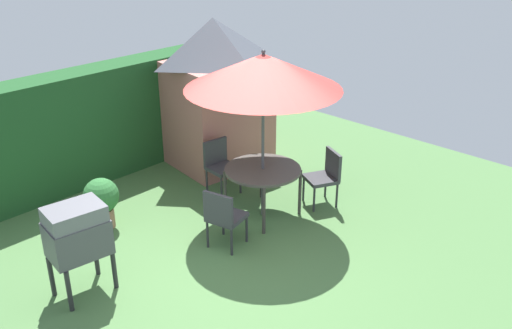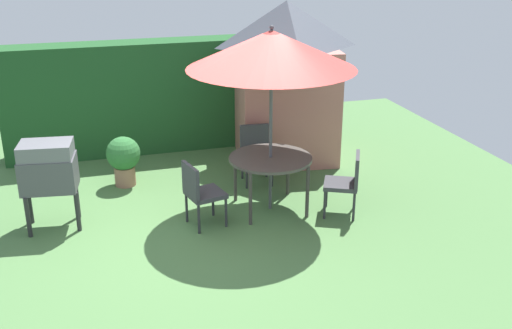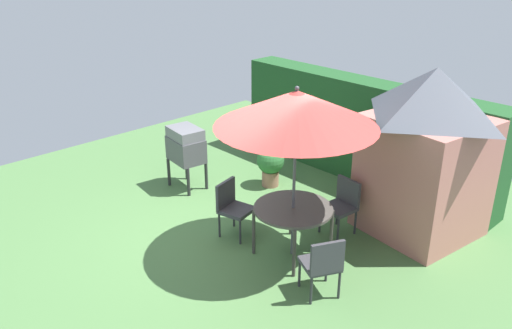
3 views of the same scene
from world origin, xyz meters
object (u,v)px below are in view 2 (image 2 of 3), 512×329
Objects in this scene: garden_shed at (285,80)px; chair_far_side at (256,150)px; bbq_grill at (48,168)px; chair_toward_hedge at (200,190)px; chair_near_shed at (347,180)px; potted_plant_by_shed at (124,157)px; patio_table at (270,162)px; patio_umbrella at (271,49)px.

garden_shed reaches higher than chair_far_side.
chair_toward_hedge is (1.90, -0.52, -0.33)m from bbq_grill.
chair_far_side is 1.76m from chair_toward_hedge.
chair_near_shed is 1.14× the size of potted_plant_by_shed.
chair_near_shed is at bearing -88.65° from garden_shed.
patio_table is at bearing 153.88° from chair_near_shed.
patio_table is 0.45× the size of patio_umbrella.
chair_near_shed is at bearing -10.70° from bbq_grill.
patio_umbrella is at bearing -5.18° from bbq_grill.
garden_shed is 2.98× the size of chair_far_side.
bbq_grill is at bearing 174.82° from patio_umbrella.
bbq_grill is (-3.87, -1.77, -0.52)m from garden_shed.
chair_far_side is (0.10, 1.07, -0.20)m from patio_table.
bbq_grill is 3.18m from chair_far_side.
chair_near_shed is at bearing -6.13° from chair_toward_hedge.
patio_umbrella is 3.31m from bbq_grill.
patio_umbrella is 3.31× the size of potted_plant_by_shed.
garden_shed is at bearing 50.34° from chair_far_side.
bbq_grill is 1.99m from chair_toward_hedge.
potted_plant_by_shed is (-2.02, 0.40, -0.06)m from chair_far_side.
garden_shed is 2.98× the size of chair_near_shed.
garden_shed is 2.98× the size of chair_toward_hedge.
patio_umbrella reaches higher than chair_far_side.
patio_table is at bearing 13.46° from chair_toward_hedge.
potted_plant_by_shed is (-1.92, 1.47, -0.27)m from patio_table.
chair_near_shed is at bearing -26.12° from patio_table.
patio_table is at bearing -5.18° from bbq_grill.
bbq_grill reaches higher than patio_table.
garden_shed is 2.42m from patio_umbrella.
garden_shed reaches higher than chair_near_shed.
chair_far_side is (0.10, 1.07, -1.77)m from patio_umbrella.
chair_far_side is at bearing -129.66° from garden_shed.
chair_near_shed is (0.06, -2.52, -0.85)m from garden_shed.
chair_toward_hedge is 1.14× the size of potted_plant_by_shed.
garden_shed is at bearing 24.61° from bbq_grill.
garden_shed is 2.30× the size of patio_table.
chair_toward_hedge is at bearing 173.87° from chair_near_shed.
garden_shed is at bearing 66.04° from patio_table.
patio_table is 1.30× the size of chair_far_side.
patio_umbrella is 2.07m from chair_near_shed.
patio_umbrella is at bearing 153.88° from chair_near_shed.
bbq_grill reaches higher than potted_plant_by_shed.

